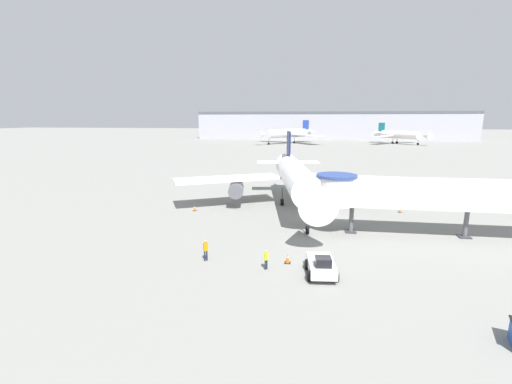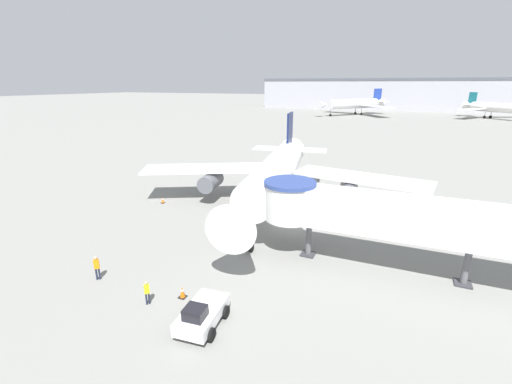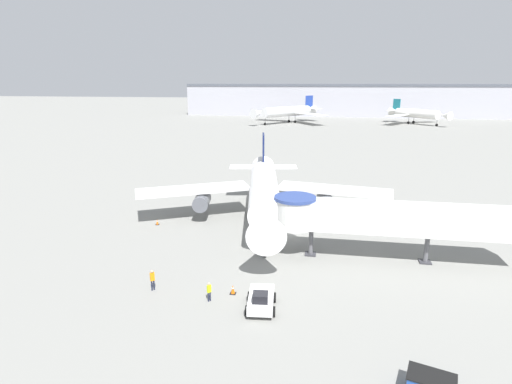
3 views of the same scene
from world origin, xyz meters
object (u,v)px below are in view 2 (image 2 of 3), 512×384
at_px(background_jet_teal_tail, 494,107).
at_px(traffic_cone_port_wing, 163,200).
at_px(jet_bridge, 399,216).
at_px(background_jet_blue_tail, 355,104).
at_px(main_airplane, 275,173).
at_px(pushback_tug_white, 202,314).
at_px(ground_crew_marshaller, 97,266).
at_px(traffic_cone_starboard_wing, 404,225).
at_px(ground_crew_wing_walker, 147,291).
at_px(traffic_cone_near_nose, 182,292).

bearing_deg(background_jet_teal_tail, traffic_cone_port_wing, -153.38).
distance_m(jet_bridge, traffic_cone_port_wing, 26.11).
height_order(jet_bridge, background_jet_blue_tail, background_jet_blue_tail).
bearing_deg(background_jet_blue_tail, background_jet_teal_tail, 42.35).
relative_size(main_airplane, background_jet_blue_tail, 0.98).
relative_size(pushback_tug_white, ground_crew_marshaller, 2.12).
height_order(pushback_tug_white, background_jet_teal_tail, background_jet_teal_tail).
xyz_separation_m(traffic_cone_starboard_wing, background_jet_blue_tail, (-22.74, 124.32, 4.52)).
height_order(traffic_cone_starboard_wing, ground_crew_wing_walker, ground_crew_wing_walker).
xyz_separation_m(pushback_tug_white, traffic_cone_near_nose, (-2.65, 1.85, -0.40)).
distance_m(ground_crew_marshaller, background_jet_teal_tail, 155.38).
height_order(traffic_cone_near_nose, traffic_cone_port_wing, traffic_cone_near_nose).
bearing_deg(pushback_tug_white, background_jet_blue_tail, 88.99).
distance_m(main_airplane, background_jet_teal_tail, 135.93).
height_order(background_jet_blue_tail, background_jet_teal_tail, background_jet_blue_tail).
xyz_separation_m(ground_crew_marshaller, background_jet_blue_tail, (-3.13, 142.79, 3.79)).
xyz_separation_m(traffic_cone_near_nose, ground_crew_wing_walker, (-1.57, -1.46, 0.55)).
height_order(main_airplane, jet_bridge, main_airplane).
bearing_deg(pushback_tug_white, traffic_cone_near_nose, 139.16).
xyz_separation_m(main_airplane, ground_crew_marshaller, (-6.46, -18.32, -3.05)).
distance_m(traffic_cone_near_nose, traffic_cone_port_wing, 19.38).
relative_size(main_airplane, traffic_cone_port_wing, 46.30).
relative_size(main_airplane, traffic_cone_starboard_wing, 47.19).
bearing_deg(pushback_tug_white, ground_crew_marshaller, 166.51).
xyz_separation_m(jet_bridge, background_jet_blue_tail, (-22.14, 133.19, 0.50)).
relative_size(traffic_cone_starboard_wing, background_jet_blue_tail, 0.02).
bearing_deg(ground_crew_marshaller, traffic_cone_near_nose, 143.86).
bearing_deg(background_jet_blue_tail, ground_crew_wing_walker, -49.49).
height_order(main_airplane, traffic_cone_starboard_wing, main_airplane).
height_order(pushback_tug_white, traffic_cone_near_nose, pushback_tug_white).
bearing_deg(background_jet_blue_tail, traffic_cone_near_nose, -48.83).
height_order(main_airplane, background_jet_blue_tail, background_jet_blue_tail).
relative_size(traffic_cone_port_wing, background_jet_teal_tail, 0.03).
xyz_separation_m(jet_bridge, ground_crew_marshaller, (-19.01, -9.60, -3.29)).
xyz_separation_m(jet_bridge, ground_crew_wing_walker, (-13.87, -10.45, -3.41)).
bearing_deg(background_jet_blue_tail, traffic_cone_starboard_wing, -42.42).
distance_m(main_airplane, ground_crew_wing_walker, 19.47).
relative_size(traffic_cone_starboard_wing, background_jet_teal_tail, 0.03).
bearing_deg(main_airplane, background_jet_blue_tail, 84.63).
bearing_deg(background_jet_blue_tail, main_airplane, -48.39).
height_order(pushback_tug_white, ground_crew_marshaller, ground_crew_marshaller).
distance_m(pushback_tug_white, traffic_cone_port_wing, 22.54).
bearing_deg(pushback_tug_white, ground_crew_wing_walker, 168.76).
height_order(ground_crew_wing_walker, background_jet_teal_tail, background_jet_teal_tail).
bearing_deg(traffic_cone_port_wing, background_jet_blue_tail, 88.62).
height_order(main_airplane, ground_crew_marshaller, main_airplane).
bearing_deg(traffic_cone_near_nose, traffic_cone_starboard_wing, 54.16).
bearing_deg(jet_bridge, traffic_cone_starboard_wing, 85.37).
relative_size(jet_bridge, traffic_cone_port_wing, 33.10).
height_order(traffic_cone_starboard_wing, background_jet_teal_tail, background_jet_teal_tail).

